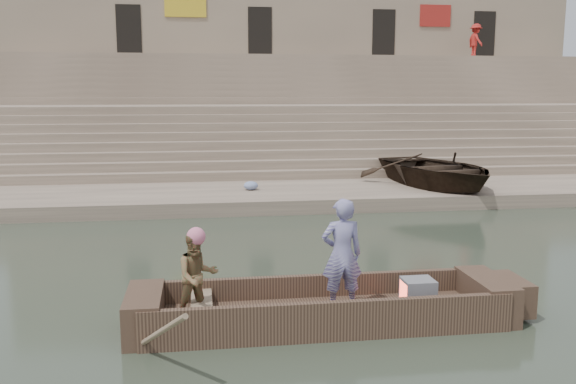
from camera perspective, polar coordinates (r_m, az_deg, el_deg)
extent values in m
plane|color=#283225|center=(12.22, 18.74, -7.24)|extent=(120.00, 120.00, 0.00)
cube|color=gray|center=(19.45, 8.11, -0.16)|extent=(32.00, 4.00, 0.40)
cube|color=gray|center=(26.54, 3.61, 5.06)|extent=(32.00, 3.00, 2.80)
cube|color=gray|center=(33.36, 1.14, 8.02)|extent=(32.00, 3.00, 5.20)
cube|color=gray|center=(21.57, 6.44, 1.22)|extent=(32.00, 0.50, 0.70)
cube|color=gray|center=(22.03, 6.12, 1.79)|extent=(32.00, 0.50, 1.00)
cube|color=gray|center=(22.49, 5.81, 2.33)|extent=(32.00, 0.50, 1.30)
cube|color=gray|center=(22.96, 5.52, 2.86)|extent=(32.00, 0.50, 1.60)
cube|color=gray|center=(23.42, 5.23, 3.36)|extent=(32.00, 0.50, 1.90)
cube|color=gray|center=(23.89, 4.96, 3.84)|extent=(32.00, 0.50, 2.20)
cube|color=gray|center=(24.36, 4.70, 4.31)|extent=(32.00, 0.50, 2.50)
cube|color=gray|center=(24.84, 4.44, 4.75)|extent=(32.00, 0.50, 2.80)
cube|color=gray|center=(28.24, 2.88, 5.63)|extent=(32.00, 0.50, 3.10)
cube|color=gray|center=(28.72, 2.69, 6.00)|extent=(32.00, 0.50, 3.40)
cube|color=gray|center=(29.20, 2.51, 6.35)|extent=(32.00, 0.50, 3.70)
cube|color=gray|center=(29.69, 2.33, 6.69)|extent=(32.00, 0.50, 4.00)
cube|color=gray|center=(30.17, 2.16, 7.02)|extent=(32.00, 0.50, 4.30)
cube|color=gray|center=(30.66, 1.99, 7.34)|extent=(32.00, 0.50, 4.60)
cube|color=gray|center=(31.14, 1.82, 7.64)|extent=(32.00, 0.50, 4.90)
cube|color=gray|center=(31.63, 1.67, 7.94)|extent=(32.00, 0.50, 5.20)
cube|color=gray|center=(37.36, 0.13, 12.77)|extent=(32.00, 5.00, 11.20)
cube|color=black|center=(34.78, -14.56, 14.38)|extent=(1.30, 0.18, 2.60)
cube|color=black|center=(34.77, -2.63, 14.67)|extent=(1.30, 0.18, 2.60)
cube|color=black|center=(36.14, 8.85, 14.37)|extent=(1.30, 0.18, 2.60)
cube|color=black|center=(38.31, 17.71, 13.75)|extent=(1.30, 0.18, 2.60)
cube|color=gold|center=(34.69, -9.52, 16.89)|extent=(2.20, 0.10, 1.40)
cube|color=maroon|center=(37.15, 13.52, 15.64)|extent=(1.80, 0.10, 1.20)
cube|color=brown|center=(9.21, 3.20, -11.51)|extent=(5.00, 1.30, 0.22)
cube|color=brown|center=(8.58, 4.05, -11.90)|extent=(5.20, 0.12, 0.56)
cube|color=brown|center=(9.72, 2.47, -9.29)|extent=(5.20, 0.12, 0.56)
cube|color=brown|center=(9.01, -13.20, -10.94)|extent=(0.50, 1.30, 0.60)
cube|color=brown|center=(9.94, 17.96, -9.20)|extent=(0.50, 1.30, 0.60)
cube|color=brown|center=(10.12, 20.02, -8.88)|extent=(0.35, 0.90, 0.50)
cube|color=#937A5B|center=(8.94, -8.03, -10.26)|extent=(0.30, 1.20, 0.08)
cylinder|color=#937A5B|center=(8.16, -12.66, -13.11)|extent=(1.03, 2.10, 1.36)
sphere|color=pink|center=(8.55, -8.53, -4.11)|extent=(0.26, 0.26, 0.26)
imported|color=navy|center=(8.97, 5.03, -5.80)|extent=(0.61, 0.41, 1.66)
imported|color=#2B8241|center=(8.70, -8.44, -7.74)|extent=(0.72, 0.63, 1.25)
cube|color=slate|center=(9.49, 11.98, -9.08)|extent=(0.46, 0.42, 0.40)
cube|color=#E5593F|center=(9.42, 10.77, -9.18)|extent=(0.04, 0.34, 0.32)
imported|color=#2D2116|center=(20.01, 13.63, 2.07)|extent=(4.65, 5.81, 1.07)
imported|color=#B0231D|center=(36.27, 17.02, 13.29)|extent=(0.80, 1.25, 1.83)
ellipsoid|color=#3F5999|center=(18.76, -3.47, 0.60)|extent=(0.44, 0.44, 0.26)
ellipsoid|color=#3F5999|center=(20.79, 15.66, 1.13)|extent=(0.44, 0.44, 0.26)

